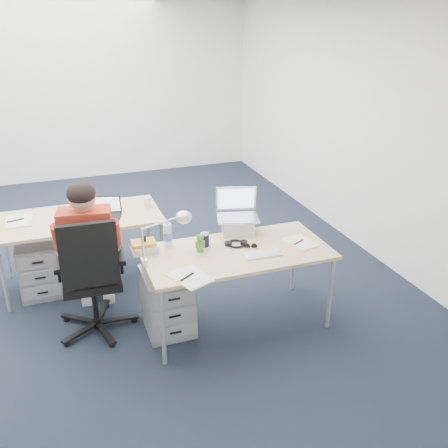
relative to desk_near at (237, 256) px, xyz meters
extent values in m
plane|color=black|center=(-1.02, 1.35, -0.68)|extent=(7.00, 7.00, 0.00)
cube|color=white|center=(-1.02, 4.85, 0.72)|extent=(6.00, 0.02, 2.80)
cube|color=white|center=(-1.02, -2.15, 0.72)|extent=(6.00, 0.02, 2.80)
cube|color=white|center=(1.98, 1.35, 0.72)|extent=(0.02, 7.00, 2.80)
cube|color=tan|center=(0.00, 0.00, 0.03)|extent=(1.60, 0.80, 0.03)
cylinder|color=#B7BABC|center=(-0.75, -0.35, -0.33)|extent=(0.04, 0.04, 0.70)
cylinder|color=#B7BABC|center=(0.75, -0.35, -0.33)|extent=(0.04, 0.04, 0.70)
cylinder|color=#B7BABC|center=(-0.75, 0.35, -0.33)|extent=(0.04, 0.04, 0.70)
cylinder|color=#B7BABC|center=(0.75, 0.35, -0.33)|extent=(0.04, 0.04, 0.70)
cube|color=tan|center=(-1.21, 1.24, 0.03)|extent=(1.60, 0.80, 0.03)
cylinder|color=#B7BABC|center=(-1.96, 0.89, -0.33)|extent=(0.04, 0.04, 0.70)
cylinder|color=#B7BABC|center=(-0.46, 0.89, -0.33)|extent=(0.04, 0.04, 0.70)
cylinder|color=#B7BABC|center=(-1.96, 1.59, -0.33)|extent=(0.04, 0.04, 0.70)
cylinder|color=#B7BABC|center=(-0.46, 1.59, -0.33)|extent=(0.04, 0.04, 0.70)
cylinder|color=black|center=(-1.20, 0.34, -0.41)|extent=(0.05, 0.05, 0.44)
cube|color=black|center=(-1.20, 0.34, -0.18)|extent=(0.51, 0.51, 0.08)
cube|color=black|center=(-1.22, 0.10, 0.17)|extent=(0.46, 0.08, 0.55)
cube|color=#B32D19|center=(-1.21, 0.35, 0.16)|extent=(0.46, 0.29, 0.59)
sphere|color=tan|center=(-1.21, 0.35, 0.57)|extent=(0.23, 0.23, 0.23)
cube|color=#939697|center=(-0.60, 0.13, -0.41)|extent=(0.40, 0.50, 0.55)
cube|color=#939697|center=(-1.65, 1.19, -0.41)|extent=(0.40, 0.50, 0.55)
cube|color=white|center=(0.18, -0.15, 0.05)|extent=(0.32, 0.15, 0.02)
ellipsoid|color=white|center=(0.31, -0.14, 0.06)|extent=(0.08, 0.11, 0.03)
cylinder|color=#151440|center=(-0.23, 0.18, 0.11)|extent=(0.08, 0.08, 0.13)
cylinder|color=silver|center=(-0.53, 0.30, 0.17)|extent=(0.08, 0.08, 0.24)
cube|color=silver|center=(-0.75, 0.24, 0.10)|extent=(0.26, 0.23, 0.10)
cube|color=black|center=(-0.75, 0.25, 0.12)|extent=(0.05, 0.03, 0.15)
cube|color=#FFF893|center=(-0.51, -0.32, 0.05)|extent=(0.32, 0.39, 0.01)
cube|color=#FFF893|center=(0.59, -0.05, 0.05)|extent=(0.25, 0.32, 0.01)
cylinder|color=white|center=(-0.50, 1.28, 0.10)|extent=(0.09, 0.09, 0.10)
cube|color=white|center=(-1.78, 1.32, 0.05)|extent=(0.25, 0.35, 0.01)
camera|label=1|loc=(-1.40, -3.58, 1.97)|focal=40.00mm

